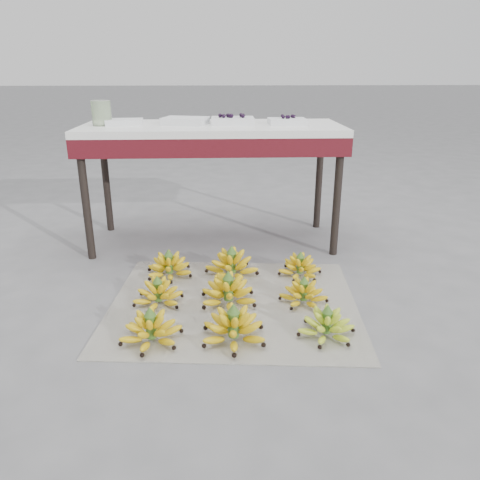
{
  "coord_description": "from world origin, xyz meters",
  "views": [
    {
      "loc": [
        -0.06,
        -2.21,
        1.15
      ],
      "look_at": [
        0.04,
        0.17,
        0.26
      ],
      "focal_mm": 35.0,
      "sensor_mm": 36.0,
      "label": 1
    }
  ],
  "objects_px": {
    "bunch_front_right": "(327,325)",
    "tray_far_right": "(287,121)",
    "bunch_front_center": "(234,328)",
    "tray_left": "(185,121)",
    "bunch_front_left": "(151,330)",
    "vendor_table": "(212,139)",
    "tray_far_left": "(125,122)",
    "bunch_mid_center": "(228,292)",
    "bunch_mid_right": "(304,294)",
    "bunch_back_right": "(300,267)",
    "bunch_back_left": "(169,267)",
    "bunch_mid_left": "(158,294)",
    "glass_jar": "(101,113)",
    "newspaper_mat": "(234,304)",
    "tray_right": "(233,120)",
    "bunch_back_center": "(232,265)"
  },
  "relations": [
    {
      "from": "glass_jar",
      "to": "tray_left",
      "type": "bearing_deg",
      "value": 4.23
    },
    {
      "from": "bunch_back_left",
      "to": "newspaper_mat",
      "type": "bearing_deg",
      "value": -55.89
    },
    {
      "from": "bunch_mid_left",
      "to": "vendor_table",
      "type": "distance_m",
      "value": 1.16
    },
    {
      "from": "newspaper_mat",
      "to": "bunch_mid_center",
      "type": "bearing_deg",
      "value": 179.05
    },
    {
      "from": "vendor_table",
      "to": "glass_jar",
      "type": "relative_size",
      "value": 10.96
    },
    {
      "from": "bunch_mid_left",
      "to": "bunch_back_right",
      "type": "distance_m",
      "value": 0.84
    },
    {
      "from": "newspaper_mat",
      "to": "tray_far_right",
      "type": "relative_size",
      "value": 5.15
    },
    {
      "from": "bunch_back_right",
      "to": "vendor_table",
      "type": "height_order",
      "value": "vendor_table"
    },
    {
      "from": "newspaper_mat",
      "to": "bunch_front_center",
      "type": "distance_m",
      "value": 0.35
    },
    {
      "from": "bunch_mid_right",
      "to": "bunch_back_right",
      "type": "relative_size",
      "value": 1.28
    },
    {
      "from": "bunch_mid_right",
      "to": "bunch_back_right",
      "type": "height_order",
      "value": "bunch_back_right"
    },
    {
      "from": "bunch_front_left",
      "to": "vendor_table",
      "type": "bearing_deg",
      "value": 71.4
    },
    {
      "from": "bunch_mid_center",
      "to": "bunch_front_center",
      "type": "bearing_deg",
      "value": -90.82
    },
    {
      "from": "tray_far_right",
      "to": "bunch_mid_left",
      "type": "bearing_deg",
      "value": -130.1
    },
    {
      "from": "bunch_front_right",
      "to": "bunch_back_center",
      "type": "height_order",
      "value": "bunch_back_center"
    },
    {
      "from": "bunch_front_center",
      "to": "tray_left",
      "type": "bearing_deg",
      "value": 78.25
    },
    {
      "from": "bunch_mid_center",
      "to": "bunch_mid_left",
      "type": "bearing_deg",
      "value": 174.64
    },
    {
      "from": "bunch_front_right",
      "to": "tray_far_right",
      "type": "bearing_deg",
      "value": 97.69
    },
    {
      "from": "bunch_front_center",
      "to": "tray_right",
      "type": "relative_size",
      "value": 1.44
    },
    {
      "from": "bunch_mid_right",
      "to": "glass_jar",
      "type": "xyz_separation_m",
      "value": [
        -1.15,
        0.93,
        0.82
      ]
    },
    {
      "from": "tray_far_right",
      "to": "bunch_back_center",
      "type": "bearing_deg",
      "value": -123.27
    },
    {
      "from": "bunch_front_right",
      "to": "tray_left",
      "type": "distance_m",
      "value": 1.65
    },
    {
      "from": "bunch_front_center",
      "to": "tray_left",
      "type": "height_order",
      "value": "tray_left"
    },
    {
      "from": "bunch_front_center",
      "to": "bunch_front_right",
      "type": "bearing_deg",
      "value": -20.94
    },
    {
      "from": "bunch_back_left",
      "to": "bunch_front_right",
      "type": "bearing_deg",
      "value": -53.2
    },
    {
      "from": "tray_left",
      "to": "glass_jar",
      "type": "relative_size",
      "value": 2.08
    },
    {
      "from": "tray_right",
      "to": "bunch_back_center",
      "type": "bearing_deg",
      "value": -92.56
    },
    {
      "from": "vendor_table",
      "to": "bunch_mid_right",
      "type": "bearing_deg",
      "value": -63.84
    },
    {
      "from": "bunch_front_right",
      "to": "tray_right",
      "type": "xyz_separation_m",
      "value": [
        -0.38,
        1.28,
        0.76
      ]
    },
    {
      "from": "bunch_mid_left",
      "to": "bunch_back_left",
      "type": "bearing_deg",
      "value": 89.09
    },
    {
      "from": "bunch_back_left",
      "to": "glass_jar",
      "type": "bearing_deg",
      "value": 116.1
    },
    {
      "from": "bunch_back_left",
      "to": "bunch_mid_left",
      "type": "bearing_deg",
      "value": -105.32
    },
    {
      "from": "tray_far_right",
      "to": "bunch_mid_center",
      "type": "bearing_deg",
      "value": -113.8
    },
    {
      "from": "bunch_front_center",
      "to": "tray_far_right",
      "type": "bearing_deg",
      "value": 49.6
    },
    {
      "from": "bunch_back_center",
      "to": "vendor_table",
      "type": "distance_m",
      "value": 0.88
    },
    {
      "from": "bunch_back_left",
      "to": "tray_left",
      "type": "distance_m",
      "value": 0.97
    },
    {
      "from": "bunch_back_center",
      "to": "tray_far_right",
      "type": "relative_size",
      "value": 1.46
    },
    {
      "from": "bunch_back_left",
      "to": "bunch_front_left",
      "type": "bearing_deg",
      "value": -102.46
    },
    {
      "from": "bunch_front_left",
      "to": "tray_far_left",
      "type": "bearing_deg",
      "value": 95.93
    },
    {
      "from": "bunch_back_left",
      "to": "bunch_back_right",
      "type": "bearing_deg",
      "value": -13.81
    },
    {
      "from": "bunch_back_center",
      "to": "tray_left",
      "type": "xyz_separation_m",
      "value": [
        -0.28,
        0.62,
        0.75
      ]
    },
    {
      "from": "bunch_back_center",
      "to": "glass_jar",
      "type": "xyz_separation_m",
      "value": [
        -0.8,
        0.58,
        0.81
      ]
    },
    {
      "from": "tray_right",
      "to": "bunch_front_center",
      "type": "bearing_deg",
      "value": -91.68
    },
    {
      "from": "newspaper_mat",
      "to": "tray_left",
      "type": "height_order",
      "value": "tray_left"
    },
    {
      "from": "newspaper_mat",
      "to": "tray_right",
      "type": "height_order",
      "value": "tray_right"
    },
    {
      "from": "tray_right",
      "to": "tray_far_right",
      "type": "relative_size",
      "value": 1.12
    },
    {
      "from": "bunch_front_center",
      "to": "bunch_front_right",
      "type": "distance_m",
      "value": 0.42
    },
    {
      "from": "bunch_mid_right",
      "to": "tray_far_right",
      "type": "xyz_separation_m",
      "value": [
        0.02,
        0.93,
        0.76
      ]
    },
    {
      "from": "vendor_table",
      "to": "tray_far_left",
      "type": "height_order",
      "value": "tray_far_left"
    },
    {
      "from": "bunch_front_right",
      "to": "glass_jar",
      "type": "bearing_deg",
      "value": 140.28
    }
  ]
}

